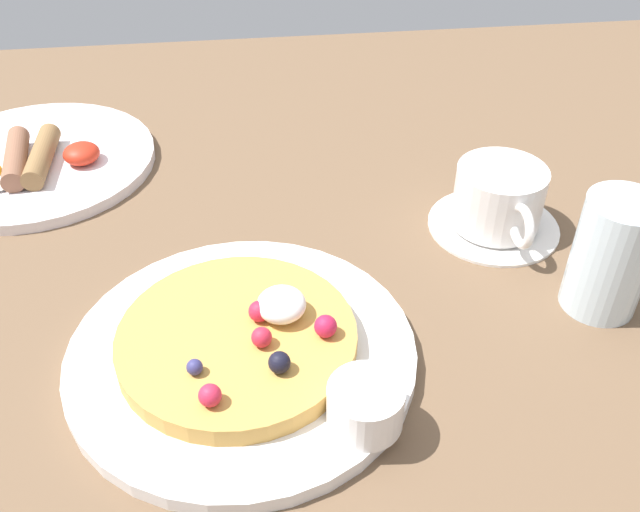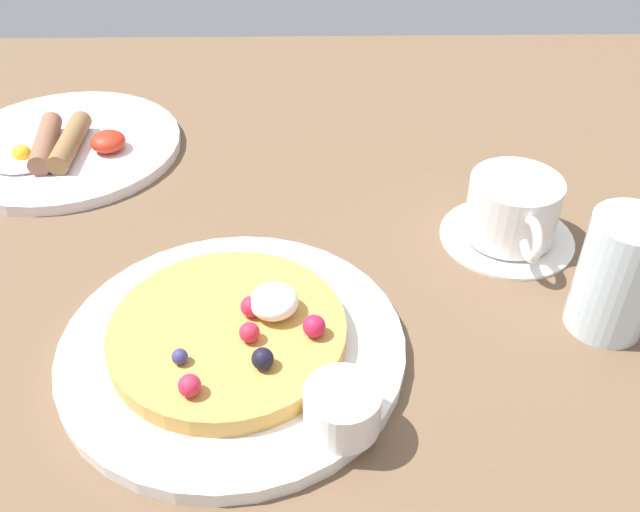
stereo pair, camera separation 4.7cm
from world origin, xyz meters
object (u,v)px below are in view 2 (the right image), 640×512
(coffee_cup, at_px, (513,208))
(water_glass, at_px, (618,275))
(pancake_plate, at_px, (233,347))
(coffee_saucer, at_px, (507,236))
(syrup_ramekin, at_px, (342,408))
(breakfast_plate, at_px, (65,147))

(coffee_cup, xyz_separation_m, water_glass, (0.05, -0.11, 0.01))
(coffee_cup, height_order, water_glass, water_glass)
(pancake_plate, relative_size, coffee_saucer, 2.14)
(pancake_plate, height_order, syrup_ramekin, syrup_ramekin)
(coffee_saucer, bearing_deg, breakfast_plate, 159.76)
(syrup_ramekin, relative_size, coffee_saucer, 0.42)
(pancake_plate, relative_size, breakfast_plate, 1.05)
(coffee_cup, bearing_deg, breakfast_plate, 159.59)
(pancake_plate, relative_size, water_glass, 2.60)
(syrup_ramekin, bearing_deg, breakfast_plate, 126.77)
(coffee_saucer, distance_m, coffee_cup, 0.03)
(pancake_plate, bearing_deg, water_glass, 5.48)
(coffee_saucer, bearing_deg, water_glass, -65.47)
(breakfast_plate, xyz_separation_m, water_glass, (0.51, -0.28, 0.04))
(breakfast_plate, distance_m, water_glass, 0.58)
(breakfast_plate, bearing_deg, pancake_plate, -55.85)
(coffee_cup, bearing_deg, water_glass, -65.21)
(syrup_ramekin, bearing_deg, pancake_plate, 135.50)
(breakfast_plate, xyz_separation_m, coffee_cup, (0.45, -0.17, 0.03))
(pancake_plate, distance_m, coffee_saucer, 0.28)
(coffee_saucer, distance_m, water_glass, 0.13)
(syrup_ramekin, bearing_deg, coffee_saucer, 53.55)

